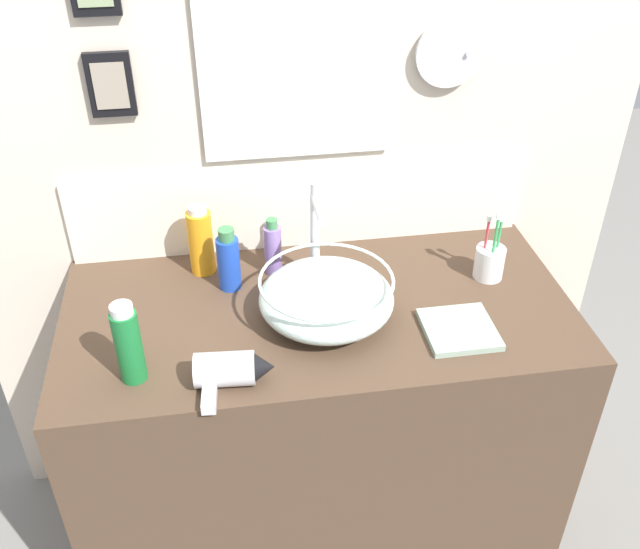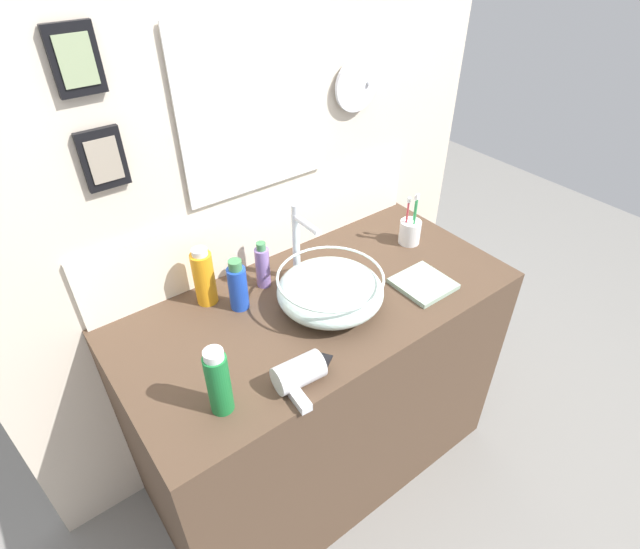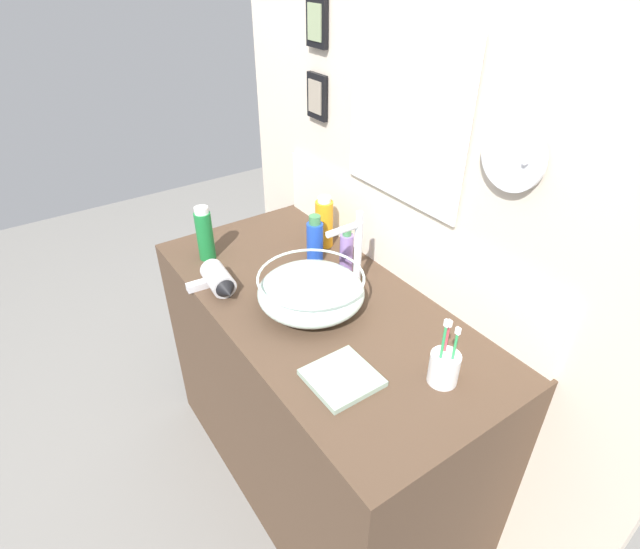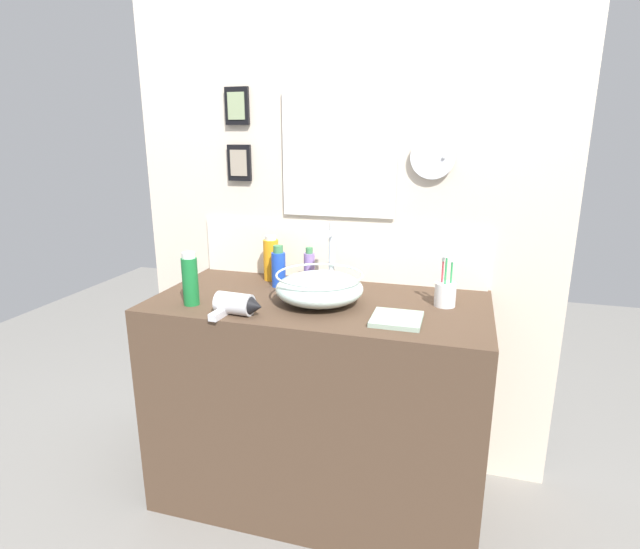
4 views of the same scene
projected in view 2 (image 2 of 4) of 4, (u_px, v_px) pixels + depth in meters
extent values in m
plane|color=gray|center=(319.00, 457.00, 2.06)|extent=(6.00, 6.00, 0.00)
cube|color=#4C3828|center=(319.00, 390.00, 1.80)|extent=(1.25, 0.61, 0.84)
cube|color=beige|center=(254.00, 168.00, 1.57)|extent=(1.82, 0.06, 2.33)
cube|color=silver|center=(265.00, 228.00, 1.66)|extent=(1.23, 0.02, 0.24)
cube|color=white|center=(253.00, 107.00, 1.42)|extent=(0.41, 0.01, 0.44)
cube|color=white|center=(255.00, 107.00, 1.41)|extent=(0.47, 0.01, 0.50)
cylinder|color=silver|center=(357.00, 85.00, 1.59)|extent=(0.17, 0.01, 0.17)
cylinder|color=silver|center=(364.00, 81.00, 1.62)|extent=(0.01, 0.06, 0.01)
cube|color=black|center=(75.00, 60.00, 1.09)|extent=(0.10, 0.02, 0.15)
cube|color=gray|center=(76.00, 61.00, 1.08)|extent=(0.08, 0.01, 0.11)
cube|color=black|center=(103.00, 159.00, 1.23)|extent=(0.10, 0.02, 0.15)
cube|color=gray|center=(104.00, 160.00, 1.22)|extent=(0.08, 0.01, 0.11)
ellipsoid|color=silver|center=(330.00, 291.00, 1.49)|extent=(0.32, 0.32, 0.11)
torus|color=silver|center=(330.00, 277.00, 1.46)|extent=(0.32, 0.32, 0.01)
torus|color=#B2B7BC|center=(330.00, 304.00, 1.53)|extent=(0.12, 0.12, 0.01)
cylinder|color=silver|center=(296.00, 247.00, 1.56)|extent=(0.02, 0.02, 0.24)
cylinder|color=silver|center=(307.00, 225.00, 1.46)|extent=(0.02, 0.12, 0.02)
cylinder|color=silver|center=(295.00, 209.00, 1.48)|extent=(0.02, 0.02, 0.03)
cylinder|color=silver|center=(299.00, 372.00, 1.27)|extent=(0.13, 0.09, 0.08)
cone|color=black|center=(326.00, 359.00, 1.30)|extent=(0.05, 0.07, 0.06)
cube|color=silver|center=(298.00, 397.00, 1.23)|extent=(0.04, 0.09, 0.02)
cylinder|color=white|center=(410.00, 232.00, 1.78)|extent=(0.08, 0.08, 0.09)
cylinder|color=green|center=(414.00, 220.00, 1.77)|extent=(0.01, 0.01, 0.16)
cube|color=white|center=(416.00, 198.00, 1.71)|extent=(0.01, 0.01, 0.02)
cylinder|color=#D83F4C|center=(406.00, 222.00, 1.76)|extent=(0.01, 0.01, 0.16)
cube|color=white|center=(409.00, 200.00, 1.70)|extent=(0.01, 0.01, 0.02)
cylinder|color=green|center=(414.00, 222.00, 1.74)|extent=(0.01, 0.01, 0.18)
cube|color=white|center=(418.00, 197.00, 1.68)|extent=(0.01, 0.01, 0.02)
cylinder|color=#8C6BB2|center=(263.00, 267.00, 1.57)|extent=(0.05, 0.05, 0.14)
cylinder|color=#3F7F4C|center=(261.00, 246.00, 1.52)|extent=(0.03, 0.03, 0.02)
cylinder|color=blue|center=(238.00, 288.00, 1.48)|extent=(0.06, 0.06, 0.14)
cylinder|color=#3F7F4C|center=(235.00, 265.00, 1.43)|extent=(0.04, 0.04, 0.03)
cylinder|color=orange|center=(204.00, 278.00, 1.49)|extent=(0.06, 0.06, 0.17)
cylinder|color=silver|center=(199.00, 252.00, 1.44)|extent=(0.05, 0.05, 0.02)
cylinder|color=#197233|center=(219.00, 384.00, 1.17)|extent=(0.06, 0.06, 0.17)
cylinder|color=silver|center=(213.00, 355.00, 1.11)|extent=(0.05, 0.05, 0.02)
cube|color=#99B29E|center=(423.00, 284.00, 1.60)|extent=(0.16, 0.17, 0.02)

